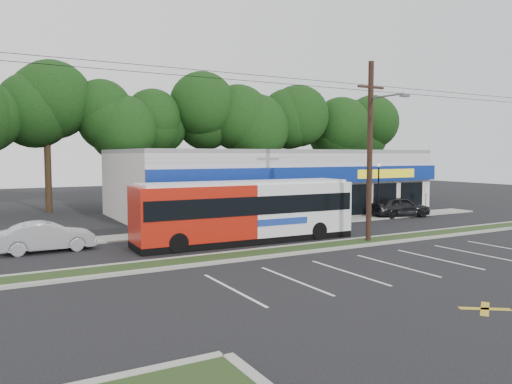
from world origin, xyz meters
The scene contains 15 objects.
ground centered at (0.00, 0.00, 0.00)m, with size 120.00×120.00×0.00m, color black.
grass_strip centered at (0.00, 1.00, 0.06)m, with size 40.00×1.60×0.12m, color #203114.
curb_south centered at (0.00, 0.15, 0.07)m, with size 40.00×0.25×0.14m, color #9E9E93.
curb_north centered at (0.00, 1.85, 0.07)m, with size 40.00×0.25×0.14m, color #9E9E93.
sidewalk centered at (5.00, 9.00, 0.05)m, with size 32.00×2.20×0.10m, color #9E9E93.
strip_mall centered at (5.50, 15.91, 2.65)m, with size 25.00×12.55×5.30m.
utility_pole centered at (2.83, 0.93, 5.41)m, with size 50.00×2.77×10.00m.
lamp_post centered at (11.00, 8.80, 2.67)m, with size 0.30×0.30×4.25m.
sign_post centered at (16.00, 8.57, 1.56)m, with size 0.45×0.10×2.23m.
tree_line centered at (4.00, 26.00, 8.42)m, with size 46.76×6.76×11.83m.
metrobus centered at (-2.85, 4.50, 1.82)m, with size 12.82×3.01×3.43m.
car_dark centered at (13.01, 8.50, 0.81)m, with size 1.92×4.78×1.63m, color black.
car_silver centered at (-13.02, 7.00, 0.76)m, with size 1.62×4.64×1.53m, color #A9AAB1.
pedestrian_a centered at (2.72, 6.02, 0.96)m, with size 0.70×0.46×1.91m, color silver.
pedestrian_b centered at (3.04, 8.50, 0.74)m, with size 0.72×0.56×1.49m, color beige.
Camera 1 is at (-16.01, -20.01, 4.93)m, focal length 35.00 mm.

